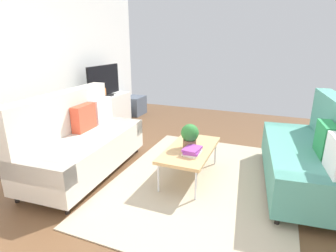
{
  "coord_description": "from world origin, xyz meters",
  "views": [
    {
      "loc": [
        -3.0,
        -0.82,
        1.75
      ],
      "look_at": [
        0.19,
        0.47,
        0.65
      ],
      "focal_mm": 28.7,
      "sensor_mm": 36.0,
      "label": 1
    }
  ],
  "objects_px": {
    "storage_trunk": "(135,106)",
    "bottle_0": "(98,96)",
    "couch_beige": "(81,141)",
    "vase_1": "(90,96)",
    "potted_plant": "(190,135)",
    "bottle_1": "(101,92)",
    "bottle_2": "(105,93)",
    "tv_console": "(105,112)",
    "couch_green": "(311,155)",
    "vase_0": "(84,99)",
    "coffee_table": "(190,150)",
    "tv": "(104,82)",
    "table_book_0": "(192,153)"
  },
  "relations": [
    {
      "from": "storage_trunk",
      "to": "table_book_0",
      "type": "xyz_separation_m",
      "value": [
        -2.75,
        -2.32,
        0.21
      ]
    },
    {
      "from": "tv_console",
      "to": "table_book_0",
      "type": "distance_m",
      "value": 2.93
    },
    {
      "from": "bottle_2",
      "to": "potted_plant",
      "type": "bearing_deg",
      "value": -122.36
    },
    {
      "from": "potted_plant",
      "to": "bottle_2",
      "type": "xyz_separation_m",
      "value": [
        1.45,
        2.29,
        0.14
      ]
    },
    {
      "from": "coffee_table",
      "to": "storage_trunk",
      "type": "height_order",
      "value": "storage_trunk"
    },
    {
      "from": "potted_plant",
      "to": "bottle_2",
      "type": "bearing_deg",
      "value": 57.64
    },
    {
      "from": "couch_green",
      "to": "bottle_1",
      "type": "xyz_separation_m",
      "value": [
        1.05,
        3.72,
        0.31
      ]
    },
    {
      "from": "potted_plant",
      "to": "vase_1",
      "type": "xyz_separation_m",
      "value": [
        1.08,
        2.38,
        0.12
      ]
    },
    {
      "from": "vase_1",
      "to": "coffee_table",
      "type": "bearing_deg",
      "value": -114.35
    },
    {
      "from": "tv",
      "to": "bottle_1",
      "type": "relative_size",
      "value": 4.24
    },
    {
      "from": "coffee_table",
      "to": "potted_plant",
      "type": "height_order",
      "value": "potted_plant"
    },
    {
      "from": "couch_beige",
      "to": "bottle_0",
      "type": "xyz_separation_m",
      "value": [
        1.62,
        0.87,
        0.26
      ]
    },
    {
      "from": "vase_1",
      "to": "tv_console",
      "type": "bearing_deg",
      "value": -7.16
    },
    {
      "from": "couch_beige",
      "to": "couch_green",
      "type": "height_order",
      "value": "same"
    },
    {
      "from": "bottle_0",
      "to": "tv",
      "type": "bearing_deg",
      "value": 4.69
    },
    {
      "from": "couch_beige",
      "to": "vase_1",
      "type": "height_order",
      "value": "couch_beige"
    },
    {
      "from": "potted_plant",
      "to": "table_book_0",
      "type": "relative_size",
      "value": 1.34
    },
    {
      "from": "vase_0",
      "to": "bottle_0",
      "type": "xyz_separation_m",
      "value": [
        0.34,
        -0.09,
        0.01
      ]
    },
    {
      "from": "bottle_0",
      "to": "storage_trunk",
      "type": "bearing_deg",
      "value": -2.56
    },
    {
      "from": "coffee_table",
      "to": "tv",
      "type": "distance_m",
      "value": 2.81
    },
    {
      "from": "couch_beige",
      "to": "couch_green",
      "type": "distance_m",
      "value": 2.93
    },
    {
      "from": "couch_beige",
      "to": "bottle_2",
      "type": "height_order",
      "value": "couch_beige"
    },
    {
      "from": "tv_console",
      "to": "storage_trunk",
      "type": "bearing_deg",
      "value": -5.19
    },
    {
      "from": "tv_console",
      "to": "bottle_2",
      "type": "height_order",
      "value": "bottle_2"
    },
    {
      "from": "storage_trunk",
      "to": "potted_plant",
      "type": "relative_size",
      "value": 1.61
    },
    {
      "from": "potted_plant",
      "to": "bottle_1",
      "type": "bearing_deg",
      "value": 59.7
    },
    {
      "from": "vase_0",
      "to": "vase_1",
      "type": "relative_size",
      "value": 0.8
    },
    {
      "from": "storage_trunk",
      "to": "potted_plant",
      "type": "distance_m",
      "value": 3.42
    },
    {
      "from": "couch_beige",
      "to": "vase_1",
      "type": "bearing_deg",
      "value": -150.49
    },
    {
      "from": "coffee_table",
      "to": "storage_trunk",
      "type": "bearing_deg",
      "value": 40.94
    },
    {
      "from": "tv_console",
      "to": "bottle_2",
      "type": "xyz_separation_m",
      "value": [
        -0.03,
        -0.04,
        0.41
      ]
    },
    {
      "from": "tv_console",
      "to": "vase_1",
      "type": "bearing_deg",
      "value": 172.84
    },
    {
      "from": "storage_trunk",
      "to": "vase_0",
      "type": "height_order",
      "value": "vase_0"
    },
    {
      "from": "bottle_1",
      "to": "bottle_2",
      "type": "bearing_deg",
      "value": 0.0
    },
    {
      "from": "couch_green",
      "to": "coffee_table",
      "type": "relative_size",
      "value": 1.8
    },
    {
      "from": "storage_trunk",
      "to": "table_book_0",
      "type": "height_order",
      "value": "table_book_0"
    },
    {
      "from": "storage_trunk",
      "to": "bottle_0",
      "type": "distance_m",
      "value": 1.43
    },
    {
      "from": "vase_1",
      "to": "storage_trunk",
      "type": "bearing_deg",
      "value": -5.72
    },
    {
      "from": "tv_console",
      "to": "tv",
      "type": "relative_size",
      "value": 1.4
    },
    {
      "from": "couch_beige",
      "to": "bottle_0",
      "type": "height_order",
      "value": "couch_beige"
    },
    {
      "from": "tv",
      "to": "bottle_0",
      "type": "height_order",
      "value": "tv"
    },
    {
      "from": "table_book_0",
      "to": "bottle_1",
      "type": "height_order",
      "value": "bottle_1"
    },
    {
      "from": "storage_trunk",
      "to": "potted_plant",
      "type": "bearing_deg",
      "value": -139.13
    },
    {
      "from": "vase_0",
      "to": "bottle_2",
      "type": "height_order",
      "value": "bottle_2"
    },
    {
      "from": "coffee_table",
      "to": "bottle_0",
      "type": "xyz_separation_m",
      "value": [
        1.24,
        2.3,
        0.32
      ]
    },
    {
      "from": "tv_console",
      "to": "bottle_0",
      "type": "relative_size",
      "value": 9.82
    },
    {
      "from": "vase_1",
      "to": "table_book_0",
      "type": "bearing_deg",
      "value": -116.96
    },
    {
      "from": "storage_trunk",
      "to": "bottle_0",
      "type": "height_order",
      "value": "bottle_0"
    },
    {
      "from": "coffee_table",
      "to": "vase_1",
      "type": "bearing_deg",
      "value": 65.65
    },
    {
      "from": "couch_green",
      "to": "vase_1",
      "type": "height_order",
      "value": "couch_green"
    }
  ]
}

